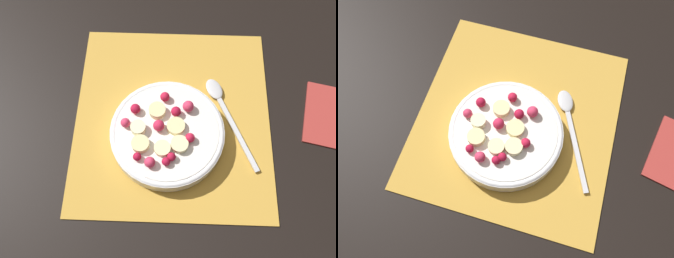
# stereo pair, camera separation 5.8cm
# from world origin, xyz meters

# --- Properties ---
(ground_plane) EXTENTS (3.00, 3.00, 0.00)m
(ground_plane) POSITION_xyz_m (0.00, 0.00, 0.00)
(ground_plane) COLOR black
(placemat) EXTENTS (0.40, 0.38, 0.01)m
(placemat) POSITION_xyz_m (0.00, 0.00, 0.00)
(placemat) COLOR gold
(placemat) RESTS_ON ground_plane
(fruit_bowl) EXTENTS (0.21, 0.21, 0.05)m
(fruit_bowl) POSITION_xyz_m (0.05, -0.01, 0.03)
(fruit_bowl) COLOR white
(fruit_bowl) RESTS_ON placemat
(spoon) EXTENTS (0.20, 0.10, 0.01)m
(spoon) POSITION_xyz_m (-0.03, 0.10, 0.01)
(spoon) COLOR silver
(spoon) RESTS_ON placemat
(napkin) EXTENTS (0.16, 0.14, 0.01)m
(napkin) POSITION_xyz_m (-0.01, 0.32, 0.00)
(napkin) COLOR #A3332D
(napkin) RESTS_ON ground_plane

